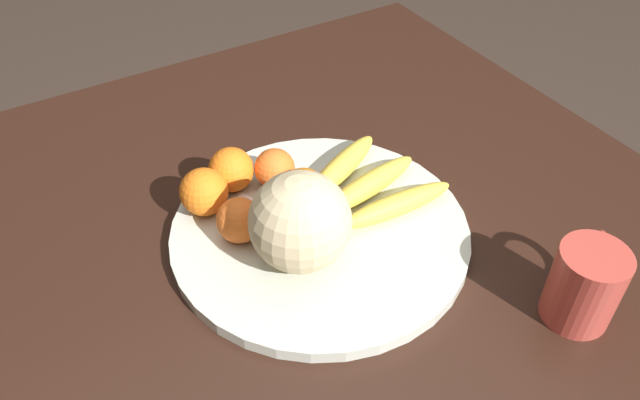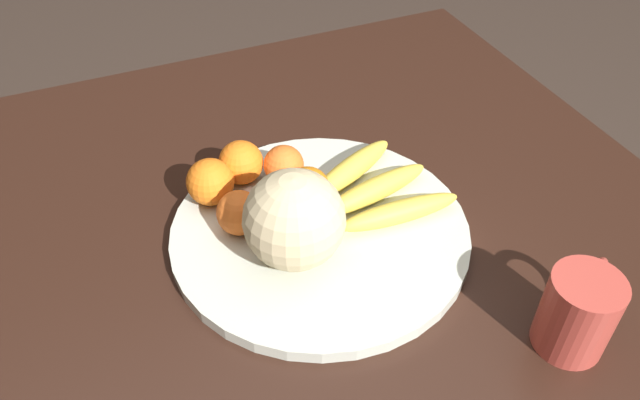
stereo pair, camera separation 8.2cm
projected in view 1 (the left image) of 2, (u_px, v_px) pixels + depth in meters
The scene contains 11 objects.
kitchen_table at pixel (366, 301), 0.91m from camera, with size 1.24×1.00×0.73m.
fruit_bowl at pixel (320, 231), 0.86m from camera, with size 0.41×0.41×0.02m.
melon at pixel (300, 222), 0.77m from camera, with size 0.13×0.13×0.13m.
banana_bunch at pixel (366, 185), 0.89m from camera, with size 0.18×0.20×0.03m.
orange_front_left at pixel (275, 168), 0.90m from camera, with size 0.06×0.06×0.06m.
orange_front_right at pixel (204, 192), 0.86m from camera, with size 0.07×0.07×0.07m.
orange_mid_center at pixel (239, 220), 0.82m from camera, with size 0.06×0.06×0.06m.
orange_back_left at pixel (303, 190), 0.87m from camera, with size 0.06×0.06×0.06m.
orange_back_right at pixel (231, 170), 0.90m from camera, with size 0.07×0.07×0.07m.
produce_tag at pixel (256, 208), 0.88m from camera, with size 0.08×0.05×0.00m.
ceramic_mug at pixel (585, 283), 0.74m from camera, with size 0.09×0.11×0.11m.
Camera 1 is at (-0.46, 0.35, 1.35)m, focal length 35.00 mm.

